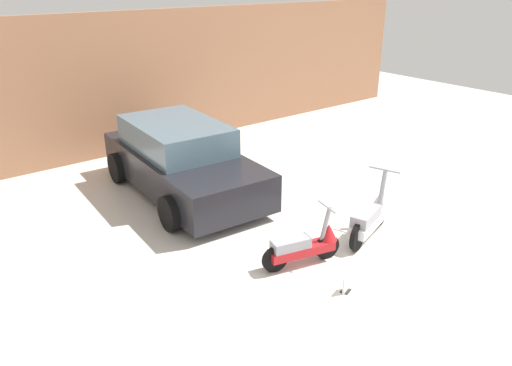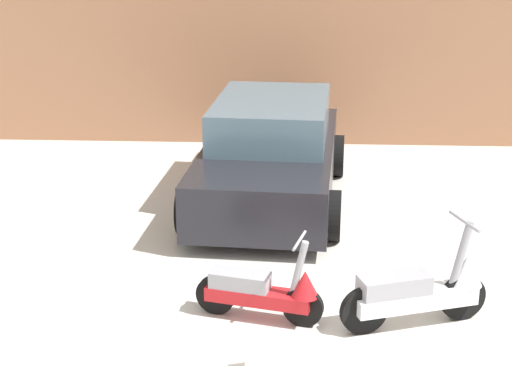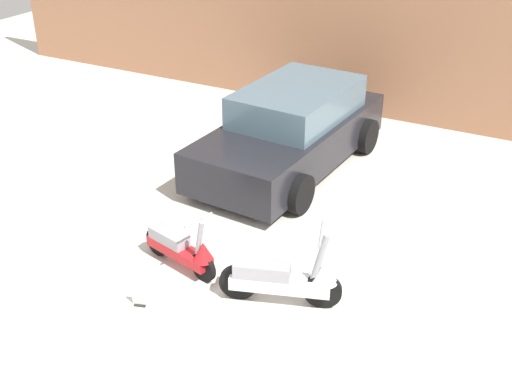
{
  "view_description": "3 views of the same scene",
  "coord_description": "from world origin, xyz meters",
  "px_view_note": "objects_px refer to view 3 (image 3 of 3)",
  "views": [
    {
      "loc": [
        -5.24,
        -3.86,
        4.34
      ],
      "look_at": [
        -0.03,
        2.76,
        0.76
      ],
      "focal_mm": 35.0,
      "sensor_mm": 36.0,
      "label": 1
    },
    {
      "loc": [
        -0.08,
        -6.21,
        3.98
      ],
      "look_at": [
        -0.55,
        3.1,
        0.83
      ],
      "focal_mm": 55.0,
      "sensor_mm": 36.0,
      "label": 2
    },
    {
      "loc": [
        4.03,
        -5.03,
        5.3
      ],
      "look_at": [
        -0.07,
        2.72,
        0.67
      ],
      "focal_mm": 45.0,
      "sensor_mm": 36.0,
      "label": 3
    }
  ],
  "objects_px": {
    "scooter_front_left": "(182,248)",
    "scooter_front_right": "(286,278)",
    "car_rear_left": "(292,130)",
    "placard_near_left_scooter": "(140,297)"
  },
  "relations": [
    {
      "from": "car_rear_left",
      "to": "scooter_front_right",
      "type": "bearing_deg",
      "value": 28.1
    },
    {
      "from": "scooter_front_left",
      "to": "car_rear_left",
      "type": "xyz_separation_m",
      "value": [
        -0.06,
        3.7,
        0.37
      ]
    },
    {
      "from": "placard_near_left_scooter",
      "to": "scooter_front_right",
      "type": "bearing_deg",
      "value": 29.08
    },
    {
      "from": "scooter_front_right",
      "to": "car_rear_left",
      "type": "height_order",
      "value": "car_rear_left"
    },
    {
      "from": "scooter_front_left",
      "to": "placard_near_left_scooter",
      "type": "distance_m",
      "value": 0.96
    },
    {
      "from": "scooter_front_left",
      "to": "car_rear_left",
      "type": "relative_size",
      "value": 0.3
    },
    {
      "from": "scooter_front_left",
      "to": "placard_near_left_scooter",
      "type": "xyz_separation_m",
      "value": [
        -0.05,
        -0.93,
        -0.23
      ]
    },
    {
      "from": "scooter_front_left",
      "to": "car_rear_left",
      "type": "height_order",
      "value": "car_rear_left"
    },
    {
      "from": "scooter_front_left",
      "to": "placard_near_left_scooter",
      "type": "height_order",
      "value": "scooter_front_left"
    },
    {
      "from": "scooter_front_left",
      "to": "scooter_front_right",
      "type": "height_order",
      "value": "scooter_front_right"
    }
  ]
}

